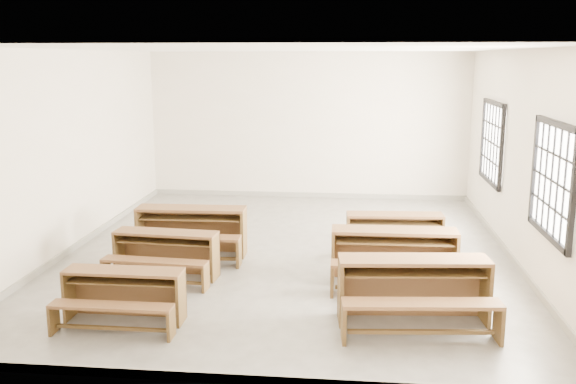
# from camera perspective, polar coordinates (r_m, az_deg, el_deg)

# --- Properties ---
(room) EXTENTS (8.50, 8.50, 3.20)m
(room) POSITION_cam_1_polar(r_m,az_deg,el_deg) (9.91, 0.52, 6.47)
(room) COLOR gray
(room) RESTS_ON ground
(desk_set_0) EXTENTS (1.41, 0.74, 0.63)m
(desk_set_0) POSITION_cam_1_polar(r_m,az_deg,el_deg) (7.87, -14.45, -8.63)
(desk_set_0) COLOR brown
(desk_set_0) RESTS_ON ground
(desk_set_1) EXTENTS (1.53, 0.88, 0.66)m
(desk_set_1) POSITION_cam_1_polar(r_m,az_deg,el_deg) (9.28, -10.87, -5.20)
(desk_set_1) COLOR brown
(desk_set_1) RESTS_ON ground
(desk_set_2) EXTENTS (1.73, 0.93, 0.77)m
(desk_set_2) POSITION_cam_1_polar(r_m,az_deg,el_deg) (10.21, -8.64, -3.18)
(desk_set_2) COLOR brown
(desk_set_2) RESTS_ON ground
(desk_set_3) EXTENTS (1.83, 1.07, 0.79)m
(desk_set_3) POSITION_cam_1_polar(r_m,az_deg,el_deg) (7.69, 11.15, -8.25)
(desk_set_3) COLOR brown
(desk_set_3) RESTS_ON ground
(desk_set_4) EXTENTS (1.73, 0.92, 0.77)m
(desk_set_4) POSITION_cam_1_polar(r_m,az_deg,el_deg) (8.94, 9.41, -5.38)
(desk_set_4) COLOR brown
(desk_set_4) RESTS_ON ground
(desk_set_5) EXTENTS (1.54, 0.87, 0.68)m
(desk_set_5) POSITION_cam_1_polar(r_m,az_deg,el_deg) (10.21, 9.47, -3.52)
(desk_set_5) COLOR brown
(desk_set_5) RESTS_ON ground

